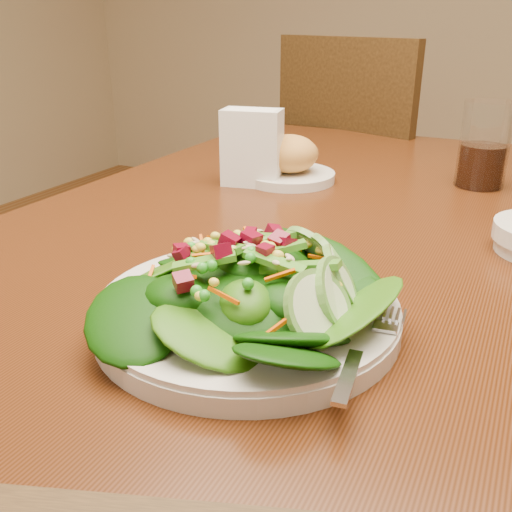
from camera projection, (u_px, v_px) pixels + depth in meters
name	position (u px, v px, depth m)	size (l,w,h in m)	color
dining_table	(318.00, 273.00, 0.93)	(0.90, 1.40, 0.75)	#492310
chair_far	(364.00, 197.00, 1.75)	(0.57, 0.58, 0.99)	#452D12
salad_plate	(256.00, 295.00, 0.56)	(0.31, 0.31, 0.09)	silver
bread_plate	(289.00, 162.00, 1.06)	(0.17, 0.17, 0.09)	silver
drinking_glass	(483.00, 151.00, 1.02)	(0.09, 0.09, 0.15)	silver
napkin_holder	(252.00, 146.00, 1.02)	(0.11, 0.08, 0.14)	white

